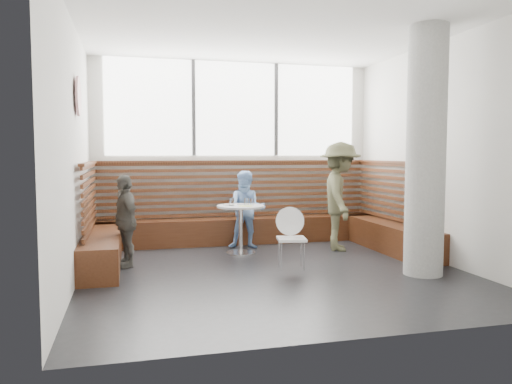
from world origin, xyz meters
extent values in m
cube|color=silver|center=(0.00, 0.00, 1.60)|extent=(5.00, 5.00, 3.20)
cube|color=black|center=(0.00, 0.00, 0.00)|extent=(5.00, 5.00, 0.01)
cube|color=white|center=(0.00, 0.00, 3.20)|extent=(5.00, 5.00, 0.01)
cube|color=white|center=(0.00, 2.48, 2.38)|extent=(4.50, 0.02, 1.65)
cube|color=#3F3F42|center=(-0.75, 2.46, 2.38)|extent=(0.06, 0.04, 1.65)
cube|color=#3F3F42|center=(0.75, 2.46, 2.38)|extent=(0.06, 0.04, 1.65)
cube|color=#3D1E0F|center=(0.00, 2.25, 0.23)|extent=(5.00, 0.50, 0.45)
cube|color=#3D1E0F|center=(-2.25, 1.25, 0.23)|extent=(0.50, 2.50, 0.45)
cube|color=#3D1E0F|center=(2.25, 1.25, 0.23)|extent=(0.50, 2.50, 0.45)
cube|color=#412010|center=(0.00, 2.42, 0.95)|extent=(4.88, 0.08, 0.98)
cube|color=#412010|center=(-2.42, 1.25, 0.95)|extent=(0.08, 2.38, 0.98)
cube|color=#412010|center=(2.42, 1.25, 0.95)|extent=(0.08, 2.38, 0.98)
cylinder|color=gray|center=(1.85, -0.60, 1.60)|extent=(0.50, 0.50, 3.20)
cylinder|color=white|center=(-2.46, 0.40, 2.30)|extent=(0.03, 0.50, 0.50)
cylinder|color=silver|center=(-0.17, 1.32, 0.01)|extent=(0.47, 0.47, 0.03)
cylinder|color=silver|center=(-0.17, 1.32, 0.38)|extent=(0.07, 0.07, 0.74)
cylinder|color=#B7B7BA|center=(-0.17, 1.32, 0.75)|extent=(0.75, 0.75, 0.03)
cube|color=white|center=(0.29, 0.15, 0.41)|extent=(0.38, 0.36, 0.04)
cylinder|color=white|center=(0.29, 0.31, 0.64)|extent=(0.40, 0.09, 0.40)
cylinder|color=silver|center=(0.13, 0.01, 0.20)|extent=(0.02, 0.02, 0.39)
cylinder|color=silver|center=(0.44, 0.01, 0.20)|extent=(0.02, 0.02, 0.39)
cylinder|color=silver|center=(0.13, 0.28, 0.20)|extent=(0.02, 0.02, 0.39)
cylinder|color=silver|center=(0.44, 0.28, 0.20)|extent=(0.02, 0.02, 0.39)
imported|color=#504F35|center=(1.48, 1.23, 0.89)|extent=(0.99, 1.29, 1.77)
imported|color=#83ACE3|center=(0.03, 1.73, 0.65)|extent=(0.74, 0.64, 1.29)
imported|color=#52504A|center=(-1.93, 0.85, 0.64)|extent=(0.53, 0.81, 1.29)
cylinder|color=white|center=(-0.33, 1.43, 0.78)|extent=(0.20, 0.20, 0.01)
cylinder|color=white|center=(-0.12, 1.41, 0.77)|extent=(0.18, 0.18, 0.01)
cylinder|color=white|center=(-0.32, 1.29, 0.83)|extent=(0.08, 0.08, 0.12)
cylinder|color=white|center=(-0.08, 1.28, 0.83)|extent=(0.08, 0.08, 0.12)
cylinder|color=white|center=(0.01, 1.31, 0.82)|extent=(0.07, 0.07, 0.11)
cube|color=#A5C64C|center=(-0.12, 1.18, 0.77)|extent=(0.24, 0.20, 0.00)
camera|label=1|loc=(-1.86, -6.29, 1.58)|focal=35.00mm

